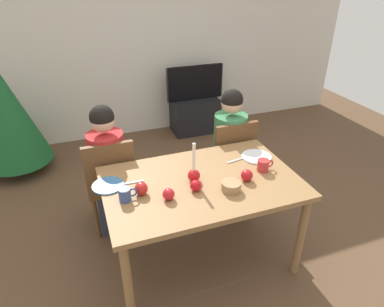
# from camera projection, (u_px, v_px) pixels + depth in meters

# --- Properties ---
(ground_plane) EXTENTS (7.68, 7.68, 0.00)m
(ground_plane) POSITION_uv_depth(u_px,v_px,m) (200.00, 256.00, 2.81)
(ground_plane) COLOR brown
(back_wall) EXTENTS (6.40, 0.10, 2.60)m
(back_wall) POSITION_uv_depth(u_px,v_px,m) (128.00, 37.00, 4.31)
(back_wall) COLOR beige
(back_wall) RESTS_ON ground
(dining_table) EXTENTS (1.40, 0.90, 0.75)m
(dining_table) POSITION_uv_depth(u_px,v_px,m) (201.00, 190.00, 2.49)
(dining_table) COLOR olive
(dining_table) RESTS_ON ground
(chair_left) EXTENTS (0.40, 0.40, 0.90)m
(chair_left) POSITION_uv_depth(u_px,v_px,m) (111.00, 180.00, 2.89)
(chair_left) COLOR brown
(chair_left) RESTS_ON ground
(chair_right) EXTENTS (0.40, 0.40, 0.90)m
(chair_right) POSITION_uv_depth(u_px,v_px,m) (230.00, 157.00, 3.22)
(chair_right) COLOR brown
(chair_right) RESTS_ON ground
(person_left_child) EXTENTS (0.30, 0.30, 1.17)m
(person_left_child) POSITION_uv_depth(u_px,v_px,m) (109.00, 172.00, 2.88)
(person_left_child) COLOR #33384C
(person_left_child) RESTS_ON ground
(person_right_child) EXTENTS (0.30, 0.30, 1.17)m
(person_right_child) POSITION_uv_depth(u_px,v_px,m) (229.00, 151.00, 3.22)
(person_right_child) COLOR #33384C
(person_right_child) RESTS_ON ground
(tv_stand) EXTENTS (0.64, 0.40, 0.48)m
(tv_stand) POSITION_uv_depth(u_px,v_px,m) (195.00, 115.00, 4.82)
(tv_stand) COLOR black
(tv_stand) RESTS_ON ground
(tv) EXTENTS (0.79, 0.05, 0.46)m
(tv) POSITION_uv_depth(u_px,v_px,m) (195.00, 83.00, 4.59)
(tv) COLOR black
(tv) RESTS_ON tv_stand
(christmas_tree) EXTENTS (0.75, 0.75, 1.33)m
(christmas_tree) POSITION_uv_depth(u_px,v_px,m) (7.00, 115.00, 3.65)
(christmas_tree) COLOR brown
(christmas_tree) RESTS_ON ground
(candle_centerpiece) EXTENTS (0.09, 0.09, 0.30)m
(candle_centerpiece) POSITION_uv_depth(u_px,v_px,m) (194.00, 173.00, 2.42)
(candle_centerpiece) COLOR red
(candle_centerpiece) RESTS_ON dining_table
(plate_left) EXTENTS (0.22, 0.22, 0.01)m
(plate_left) POSITION_uv_depth(u_px,v_px,m) (108.00, 186.00, 2.38)
(plate_left) COLOR teal
(plate_left) RESTS_ON dining_table
(plate_right) EXTENTS (0.24, 0.24, 0.01)m
(plate_right) POSITION_uv_depth(u_px,v_px,m) (256.00, 157.00, 2.74)
(plate_right) COLOR silver
(plate_right) RESTS_ON dining_table
(mug_left) EXTENTS (0.12, 0.08, 0.09)m
(mug_left) POSITION_uv_depth(u_px,v_px,m) (125.00, 194.00, 2.22)
(mug_left) COLOR #33477F
(mug_left) RESTS_ON dining_table
(mug_right) EXTENTS (0.13, 0.09, 0.09)m
(mug_right) POSITION_uv_depth(u_px,v_px,m) (263.00, 165.00, 2.55)
(mug_right) COLOR #B72D2D
(mug_right) RESTS_ON dining_table
(fork_left) EXTENTS (0.18, 0.02, 0.01)m
(fork_left) POSITION_uv_depth(u_px,v_px,m) (132.00, 183.00, 2.42)
(fork_left) COLOR silver
(fork_left) RESTS_ON dining_table
(fork_right) EXTENTS (0.18, 0.04, 0.01)m
(fork_right) POSITION_uv_depth(u_px,v_px,m) (237.00, 160.00, 2.70)
(fork_right) COLOR silver
(fork_right) RESTS_ON dining_table
(bowl_walnuts) EXTENTS (0.14, 0.14, 0.06)m
(bowl_walnuts) POSITION_uv_depth(u_px,v_px,m) (231.00, 186.00, 2.33)
(bowl_walnuts) COLOR #99754C
(bowl_walnuts) RESTS_ON dining_table
(apple_near_candle) EXTENTS (0.09, 0.09, 0.09)m
(apple_near_candle) POSITION_uv_depth(u_px,v_px,m) (141.00, 188.00, 2.28)
(apple_near_candle) COLOR #B11D1A
(apple_near_candle) RESTS_ON dining_table
(apple_by_left_plate) EXTENTS (0.09, 0.09, 0.09)m
(apple_by_left_plate) POSITION_uv_depth(u_px,v_px,m) (247.00, 175.00, 2.43)
(apple_by_left_plate) COLOR #B5161B
(apple_by_left_plate) RESTS_ON dining_table
(apple_by_right_mug) EXTENTS (0.08, 0.08, 0.08)m
(apple_by_right_mug) POSITION_uv_depth(u_px,v_px,m) (196.00, 186.00, 2.32)
(apple_by_right_mug) COLOR red
(apple_by_right_mug) RESTS_ON dining_table
(apple_far_edge) EXTENTS (0.08, 0.08, 0.08)m
(apple_far_edge) POSITION_uv_depth(u_px,v_px,m) (169.00, 194.00, 2.24)
(apple_far_edge) COLOR red
(apple_far_edge) RESTS_ON dining_table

